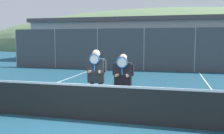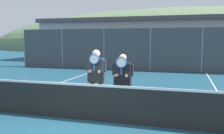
{
  "view_description": "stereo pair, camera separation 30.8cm",
  "coord_description": "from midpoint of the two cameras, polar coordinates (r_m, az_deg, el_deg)",
  "views": [
    {
      "loc": [
        1.97,
        -5.96,
        2.1
      ],
      "look_at": [
        0.25,
        0.95,
        1.31
      ],
      "focal_mm": 40.0,
      "sensor_mm": 36.0,
      "label": 1
    },
    {
      "loc": [
        2.27,
        -5.88,
        2.1
      ],
      "look_at": [
        0.25,
        0.95,
        1.31
      ],
      "focal_mm": 40.0,
      "sensor_mm": 36.0,
      "label": 2
    }
  ],
  "objects": [
    {
      "name": "court_line_right_sideline",
      "position": [
        9.27,
        25.11,
        -7.36
      ],
      "size": [
        0.05,
        16.0,
        0.01
      ],
      "primitive_type": "cube",
      "color": "white",
      "rests_on": "ground_plane"
    },
    {
      "name": "player_leftmost",
      "position": [
        7.18,
        -2.41,
        -1.79
      ],
      "size": [
        0.6,
        0.34,
        1.81
      ],
      "color": "#56565B",
      "rests_on": "ground_plane"
    },
    {
      "name": "car_left_of_center",
      "position": [
        19.09,
        11.88,
        2.71
      ],
      "size": [
        4.53,
        1.97,
        1.87
      ],
      "color": "slate",
      "rests_on": "ground_plane"
    },
    {
      "name": "ground_plane",
      "position": [
        6.63,
        -3.15,
        -12.17
      ],
      "size": [
        120.0,
        120.0,
        0.0
      ],
      "primitive_type": "plane",
      "color": "navy"
    },
    {
      "name": "car_far_left",
      "position": [
        20.13,
        -2.76,
        2.82
      ],
      "size": [
        4.7,
        2.08,
        1.7
      ],
      "color": "slate",
      "rests_on": "ground_plane"
    },
    {
      "name": "fence_back",
      "position": [
        16.88,
        9.28,
        3.94
      ],
      "size": [
        19.63,
        0.06,
        2.85
      ],
      "color": "gray",
      "rests_on": "ground_plane"
    },
    {
      "name": "player_center_left",
      "position": [
        6.9,
        3.73,
        -2.75
      ],
      "size": [
        0.6,
        0.34,
        1.71
      ],
      "color": "#232838",
      "rests_on": "ground_plane"
    },
    {
      "name": "court_line_left_sideline",
      "position": [
        10.77,
        -15.74,
        -5.15
      ],
      "size": [
        0.05,
        16.0,
        0.01
      ],
      "primitive_type": "cube",
      "color": "white",
      "rests_on": "ground_plane"
    },
    {
      "name": "clubhouse_building",
      "position": [
        24.22,
        8.96,
        6.14
      ],
      "size": [
        21.26,
        5.5,
        4.08
      ],
      "color": "#9EA3A8",
      "rests_on": "ground_plane"
    },
    {
      "name": "hill_distant",
      "position": [
        59.15,
        14.46,
        4.07
      ],
      "size": [
        91.25,
        50.7,
        17.74
      ],
      "color": "#5B7551",
      "rests_on": "ground_plane"
    },
    {
      "name": "tennis_net",
      "position": [
        6.49,
        -3.18,
        -8.0
      ],
      "size": [
        9.56,
        0.09,
        1.06
      ],
      "color": "gray",
      "rests_on": "ground_plane"
    }
  ]
}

